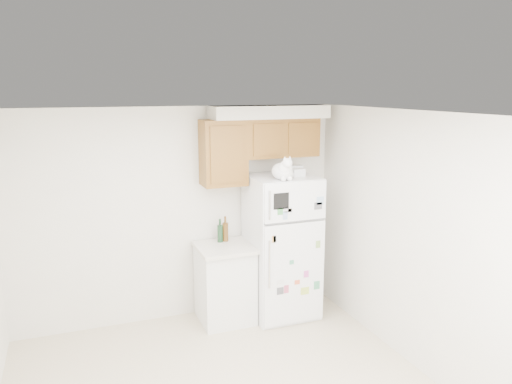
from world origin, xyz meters
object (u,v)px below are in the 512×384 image
base_counter (225,283)px  storage_box_front (298,173)px  storage_box_back (294,169)px  bottle_green (220,231)px  refrigerator (282,246)px  cat (283,170)px  bottle_amber (225,229)px

base_counter → storage_box_front: bearing=-9.9°
storage_box_back → storage_box_front: 0.20m
base_counter → storage_box_front: size_ratio=6.13×
bottle_green → storage_box_front: bearing=-19.2°
refrigerator → cat: size_ratio=4.24×
cat → refrigerator: bearing=68.4°
cat → storage_box_back: size_ratio=2.23×
base_counter → bottle_amber: bearing=68.8°
base_counter → cat: (0.61, -0.29, 1.34)m
cat → bottle_green: bearing=144.7°
storage_box_back → cat: bearing=-118.4°
storage_box_back → bottle_amber: storage_box_back is taller
base_counter → bottle_amber: (0.06, 0.16, 0.61)m
cat → bottle_amber: bearing=140.7°
refrigerator → bottle_green: refrigerator is taller
refrigerator → cat: 0.98m
base_counter → cat: size_ratio=2.29×
base_counter → refrigerator: bearing=-6.1°
bottle_amber → cat: bearing=-39.3°
refrigerator → bottle_green: size_ratio=6.11×
storage_box_back → bottle_green: size_ratio=0.65×
storage_box_front → bottle_amber: 1.08m
cat → storage_box_front: (0.24, 0.14, -0.06)m
bottle_green → cat: bearing=-35.3°
storage_box_back → base_counter: bearing=-164.3°
cat → base_counter: bearing=154.7°
storage_box_back → bottle_green: storage_box_back is taller
bottle_green → refrigerator: bearing=-17.7°
storage_box_front → refrigerator: bearing=149.5°
cat → bottle_green: cat is taller
bottle_green → bottle_amber: size_ratio=0.92×
base_counter → bottle_amber: bottle_amber is taller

